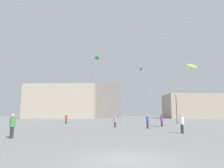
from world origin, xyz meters
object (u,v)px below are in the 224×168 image
(kite_lime_diamond, at_px, (192,65))
(kite_emerald_diamond, at_px, (96,59))
(building_centre_hall, at_px, (106,102))
(building_right_hall, at_px, (194,106))
(person_in_green, at_px, (12,125))
(person_in_red, at_px, (66,118))
(person_in_grey, at_px, (115,121))
(person_in_white, at_px, (182,123))
(lamppost_east, at_px, (176,103))
(person_in_blue, at_px, (148,121))
(person_in_purple, at_px, (162,120))
(kite_cobalt_diamond, at_px, (141,70))
(building_left_hall, at_px, (63,102))

(kite_lime_diamond, xyz_separation_m, kite_emerald_diamond, (-13.13, 12.73, 4.25))
(kite_lime_diamond, distance_m, building_centre_hall, 66.19)
(building_right_hall, bearing_deg, person_in_green, -123.89)
(person_in_red, relative_size, building_right_hall, 0.08)
(person_in_grey, bearing_deg, kite_emerald_diamond, -163.31)
(person_in_white, height_order, building_centre_hall, building_centre_hall)
(building_right_hall, height_order, lamppost_east, building_right_hall)
(person_in_red, xyz_separation_m, lamppost_east, (20.22, -0.59, 2.74))
(person_in_blue, xyz_separation_m, person_in_purple, (2.70, 3.09, 0.01))
(kite_lime_diamond, height_order, building_right_hall, building_right_hall)
(person_in_red, relative_size, kite_cobalt_diamond, 0.14)
(person_in_white, bearing_deg, building_left_hall, 49.28)
(building_right_hall, bearing_deg, lamppost_east, -117.60)
(kite_emerald_diamond, bearing_deg, person_in_red, -173.34)
(person_in_white, distance_m, building_centre_hall, 71.39)
(building_left_hall, bearing_deg, person_in_purple, -64.31)
(person_in_grey, xyz_separation_m, building_left_hall, (-19.39, 55.42, 5.84))
(person_in_purple, distance_m, lamppost_east, 9.48)
(person_in_blue, distance_m, kite_cobalt_diamond, 18.04)
(person_in_blue, relative_size, person_in_purple, 0.99)
(person_in_green, bearing_deg, person_in_red, 0.08)
(building_centre_hall, height_order, lamppost_east, building_centre_hall)
(person_in_blue, relative_size, kite_emerald_diamond, 0.15)
(person_in_green, relative_size, kite_cobalt_diamond, 0.15)
(person_in_red, distance_m, building_left_hall, 47.80)
(person_in_green, relative_size, kite_emerald_diamond, 0.16)
(person_in_white, distance_m, person_in_grey, 10.39)
(person_in_red, relative_size, kite_lime_diamond, 0.25)
(building_left_hall, bearing_deg, person_in_grey, -70.71)
(person_in_blue, bearing_deg, building_centre_hall, 142.09)
(person_in_purple, xyz_separation_m, building_left_hall, (-26.16, 54.40, 5.72))
(kite_emerald_diamond, bearing_deg, building_left_hall, 109.58)
(person_in_grey, distance_m, person_in_purple, 6.85)
(person_in_grey, bearing_deg, building_centre_hall, -179.97)
(kite_lime_diamond, height_order, building_left_hall, building_left_hall)
(kite_emerald_diamond, bearing_deg, building_centre_hall, 88.04)
(building_left_hall, relative_size, building_centre_hall, 1.69)
(person_in_green, bearing_deg, person_in_white, -76.93)
(person_in_grey, relative_size, lamppost_east, 0.28)
(kite_lime_diamond, relative_size, kite_emerald_diamond, 0.62)
(building_left_hall, height_order, building_right_hall, building_left_hall)
(person_in_grey, relative_size, person_in_green, 0.84)
(person_in_white, distance_m, kite_cobalt_diamond, 23.44)
(kite_emerald_diamond, distance_m, building_left_hall, 48.70)
(person_in_blue, bearing_deg, kite_cobalt_diamond, 129.39)
(person_in_white, bearing_deg, person_in_red, 67.13)
(person_in_blue, xyz_separation_m, person_in_grey, (-4.07, 2.06, -0.11))
(person_in_green, bearing_deg, kite_lime_diamond, -64.18)
(person_in_grey, bearing_deg, person_in_purple, 97.35)
(kite_emerald_diamond, bearing_deg, person_in_green, -103.83)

